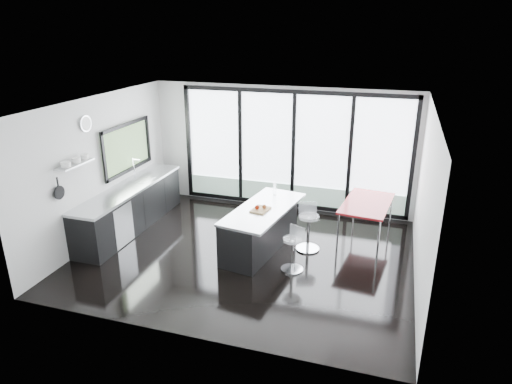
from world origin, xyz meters
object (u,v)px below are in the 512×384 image
(bar_stool_near, at_px, (292,254))
(red_table, at_px, (366,221))
(bar_stool_far, at_px, (308,232))
(island, at_px, (260,228))

(bar_stool_near, xyz_separation_m, red_table, (1.10, 1.61, 0.09))
(bar_stool_far, bearing_deg, red_table, 16.05)
(bar_stool_near, relative_size, bar_stool_far, 0.87)
(bar_stool_near, height_order, bar_stool_far, bar_stool_far)
(island, height_order, bar_stool_far, island)
(bar_stool_far, xyz_separation_m, red_table, (0.99, 0.76, 0.05))
(island, relative_size, bar_stool_far, 3.11)
(bar_stool_far, relative_size, red_table, 0.48)
(red_table, bearing_deg, bar_stool_near, -124.52)
(bar_stool_far, bearing_deg, bar_stool_near, -118.70)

